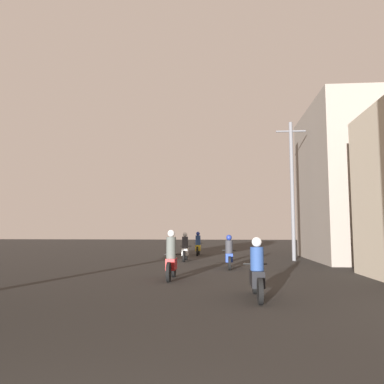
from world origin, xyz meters
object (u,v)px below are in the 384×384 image
motorcycle_black (257,274)px  motorcycle_blue (229,255)px  motorcycle_yellow (198,246)px  motorcycle_white (185,249)px  utility_pole_far (292,187)px  building_right_far (363,183)px  motorcycle_red (171,259)px

motorcycle_black → motorcycle_blue: (-0.53, 7.00, -0.01)m
motorcycle_blue → motorcycle_yellow: size_ratio=0.94×
motorcycle_black → motorcycle_yellow: size_ratio=0.97×
motorcycle_white → utility_pole_far: utility_pole_far is taller
building_right_far → motorcycle_red: bearing=-138.5°
motorcycle_black → utility_pole_far: size_ratio=0.27×
motorcycle_yellow → building_right_far: 10.50m
motorcycle_black → motorcycle_blue: bearing=98.0°
motorcycle_red → motorcycle_blue: 4.22m
motorcycle_red → motorcycle_black: bearing=-52.8°
motorcycle_blue → building_right_far: 9.45m
building_right_far → utility_pole_far: 3.92m
motorcycle_white → motorcycle_yellow: bearing=81.5°
motorcycle_yellow → utility_pole_far: bearing=-35.1°
motorcycle_blue → motorcycle_white: motorcycle_white is taller
motorcycle_blue → motorcycle_yellow: motorcycle_yellow is taller
utility_pole_far → motorcycle_white: bearing=-174.7°
motorcycle_red → motorcycle_blue: size_ratio=0.98×
motorcycle_black → motorcycle_yellow: 15.24m
motorcycle_red → building_right_far: size_ratio=0.23×
motorcycle_white → utility_pole_far: bearing=2.3°
motorcycle_blue → utility_pole_far: utility_pole_far is taller
motorcycle_red → motorcycle_yellow: bearing=88.7°
motorcycle_red → building_right_far: building_right_far is taller
building_right_far → motorcycle_blue: bearing=-148.1°
motorcycle_black → motorcycle_yellow: motorcycle_yellow is taller
motorcycle_black → motorcycle_white: size_ratio=1.07×
motorcycle_white → building_right_far: building_right_far is taller
motorcycle_red → utility_pole_far: 10.21m
building_right_far → utility_pole_far: building_right_far is taller
motorcycle_black → motorcycle_white: motorcycle_white is taller
motorcycle_yellow → motorcycle_red: bearing=-90.3°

